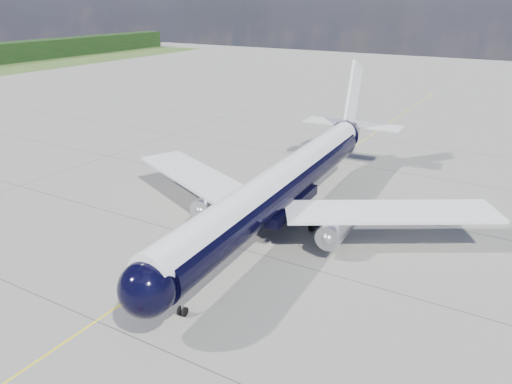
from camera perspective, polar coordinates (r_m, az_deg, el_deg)
ground at (r=64.98m, az=5.41°, el=1.25°), size 320.00×320.00×0.00m
taxiway_centerline at (r=60.78m, az=3.36°, el=-0.13°), size 0.16×160.00×0.01m
main_airliner at (r=51.07m, az=3.35°, el=1.08°), size 41.64×50.76×14.66m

